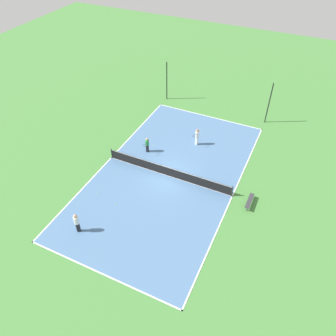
# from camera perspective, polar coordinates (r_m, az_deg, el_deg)

# --- Properties ---
(ground_plane) EXTENTS (80.00, 80.00, 0.00)m
(ground_plane) POSITION_cam_1_polar(r_m,az_deg,el_deg) (28.59, 0.00, -1.35)
(ground_plane) COLOR #47843D
(court_surface) EXTENTS (11.73, 20.94, 0.02)m
(court_surface) POSITION_cam_1_polar(r_m,az_deg,el_deg) (28.59, 0.00, -1.33)
(court_surface) COLOR #4C729E
(court_surface) RESTS_ON ground_plane
(tennis_net) EXTENTS (11.53, 0.10, 1.03)m
(tennis_net) POSITION_cam_1_polar(r_m,az_deg,el_deg) (28.22, 0.00, -0.54)
(tennis_net) COLOR black
(tennis_net) RESTS_ON court_surface
(bench) EXTENTS (0.36, 1.73, 0.45)m
(bench) POSITION_cam_1_polar(r_m,az_deg,el_deg) (26.75, 14.03, -5.59)
(bench) COLOR #333338
(bench) RESTS_ON ground_plane
(player_far_white) EXTENTS (0.55, 0.98, 1.76)m
(player_far_white) POSITION_cam_1_polar(r_m,az_deg,el_deg) (31.51, 5.08, 5.61)
(player_far_white) COLOR white
(player_far_white) RESTS_ON court_surface
(player_near_white) EXTENTS (0.50, 0.50, 1.79)m
(player_near_white) POSITION_cam_1_polar(r_m,az_deg,el_deg) (24.63, -15.63, -9.02)
(player_near_white) COLOR black
(player_near_white) RESTS_ON court_surface
(player_far_green) EXTENTS (0.44, 0.96, 1.55)m
(player_far_green) POSITION_cam_1_polar(r_m,az_deg,el_deg) (30.63, -3.66, 4.19)
(player_far_green) COLOR black
(player_far_green) RESTS_ON court_surface
(tennis_ball_near_net) EXTENTS (0.07, 0.07, 0.07)m
(tennis_ball_near_net) POSITION_cam_1_polar(r_m,az_deg,el_deg) (31.92, -7.58, 3.72)
(tennis_ball_near_net) COLOR #CCE033
(tennis_ball_near_net) RESTS_ON court_surface
(tennis_ball_right_alley) EXTENTS (0.07, 0.07, 0.07)m
(tennis_ball_right_alley) POSITION_cam_1_polar(r_m,az_deg,el_deg) (27.61, -12.13, -4.33)
(tennis_ball_right_alley) COLOR #CCE033
(tennis_ball_right_alley) RESTS_ON court_surface
(tennis_ball_left_sideline) EXTENTS (0.07, 0.07, 0.07)m
(tennis_ball_left_sideline) POSITION_cam_1_polar(r_m,az_deg,el_deg) (31.78, -2.51, 3.90)
(tennis_ball_left_sideline) COLOR #CCE033
(tennis_ball_left_sideline) RESTS_ON court_surface
(tennis_ball_midcourt) EXTENTS (0.07, 0.07, 0.07)m
(tennis_ball_midcourt) POSITION_cam_1_polar(r_m,az_deg,el_deg) (26.50, -9.03, -6.26)
(tennis_ball_midcourt) COLOR #CCE033
(tennis_ball_midcourt) RESTS_ON court_surface
(fence_post_back_left) EXTENTS (0.12, 0.12, 4.52)m
(fence_post_back_left) POSITION_cam_1_polar(r_m,az_deg,el_deg) (38.28, -0.22, 14.91)
(fence_post_back_left) COLOR black
(fence_post_back_left) RESTS_ON ground_plane
(fence_post_back_right) EXTENTS (0.12, 0.12, 4.52)m
(fence_post_back_right) POSITION_cam_1_polar(r_m,az_deg,el_deg) (35.51, 17.17, 10.70)
(fence_post_back_right) COLOR black
(fence_post_back_right) RESTS_ON ground_plane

